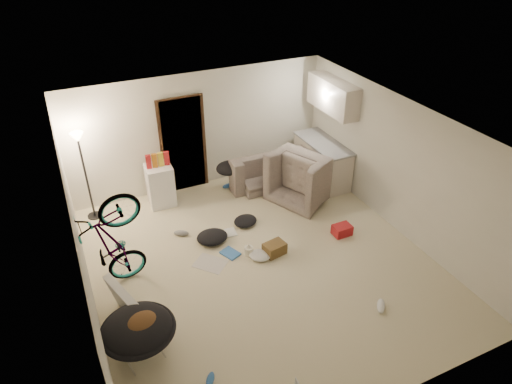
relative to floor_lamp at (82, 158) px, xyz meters
name	(u,v)px	position (x,y,z in m)	size (l,w,h in m)	color
floor	(261,263)	(2.40, -2.65, -1.32)	(5.50, 6.00, 0.02)	beige
ceiling	(263,129)	(2.40, -2.65, 1.20)	(5.50, 6.00, 0.02)	white
wall_back	(200,130)	(2.40, 0.36, -0.06)	(5.50, 0.02, 2.50)	silver
wall_front	(383,341)	(2.40, -5.66, -0.06)	(5.50, 0.02, 2.50)	silver
wall_left	(80,249)	(-0.36, -2.65, -0.06)	(0.02, 6.00, 2.50)	silver
wall_right	(400,167)	(5.16, -2.65, -0.06)	(0.02, 6.00, 2.50)	silver
doorway	(183,145)	(2.00, 0.32, -0.29)	(0.85, 0.10, 2.04)	black
door_trim	(183,145)	(2.00, 0.29, -0.29)	(0.97, 0.04, 2.10)	#372213
floor_lamp	(82,158)	(0.00, 0.00, 0.00)	(0.28, 0.28, 1.81)	black
kitchen_counter	(322,162)	(4.83, -0.65, -0.87)	(0.60, 1.50, 0.88)	beige
counter_top	(323,143)	(4.83, -0.65, -0.41)	(0.64, 1.54, 0.04)	gray
kitchen_uppers	(333,96)	(4.96, -0.65, 0.64)	(0.38, 1.40, 0.65)	beige
sofa	(269,169)	(3.76, -0.20, -1.02)	(1.94, 0.76, 0.57)	#333A33
armchair	(308,178)	(4.25, -1.05, -0.92)	(1.20, 1.05, 0.78)	#333A33
bicycle	(117,263)	(0.10, -2.21, -0.83)	(0.63, 1.82, 0.96)	black
mini_fridge	(160,185)	(1.34, -0.10, -0.87)	(0.51, 0.51, 0.87)	white
snack_box_0	(149,162)	(1.17, -0.10, -0.31)	(0.10, 0.07, 0.30)	#AA191D
snack_box_1	(155,161)	(1.29, -0.10, -0.31)	(0.10, 0.07, 0.30)	#C36F18
snack_box_2	(161,160)	(1.41, -0.10, -0.31)	(0.10, 0.07, 0.30)	yellow
snack_box_3	(167,159)	(1.53, -0.10, -0.31)	(0.10, 0.07, 0.30)	#AA191D
saucer_chair	(139,334)	(0.10, -3.70, -0.89)	(1.00, 1.00, 0.71)	silver
hoodie	(141,324)	(0.15, -3.73, -0.68)	(0.48, 0.40, 0.22)	#4F321B
sofa_drape	(229,168)	(2.81, -0.20, -0.77)	(0.56, 0.46, 0.28)	black
tv_box	(130,307)	(0.10, -3.06, -0.98)	(0.12, 0.99, 0.65)	silver
drink_case_a	(275,249)	(2.72, -2.52, -1.20)	(0.37, 0.27, 0.21)	brown
drink_case_b	(342,230)	(4.11, -2.56, -1.21)	(0.34, 0.25, 0.19)	#AA191D
juicer	(249,250)	(2.29, -2.36, -1.21)	(0.16, 0.16, 0.23)	silver
newspaper	(210,263)	(1.59, -2.30, -1.30)	(0.40, 0.53, 0.01)	#BDB6AE
book_blue	(230,253)	(2.00, -2.21, -1.29)	(0.24, 0.32, 0.03)	#3267B5
book_white	(231,232)	(2.24, -1.65, -1.29)	(0.20, 0.26, 0.02)	silver
shoe_0	(228,186)	(2.81, -0.10, -1.26)	(0.26, 0.11, 0.10)	#3267B5
shoe_1	(181,233)	(1.37, -1.32, -1.25)	(0.28, 0.11, 0.10)	slate
shoe_2	(210,380)	(0.79, -4.48, -1.26)	(0.24, 0.10, 0.09)	#3267B5
shoe_4	(381,306)	(3.59, -4.38, -1.25)	(0.30, 0.12, 0.11)	white
clothes_lump_a	(212,237)	(1.84, -1.73, -1.22)	(0.57, 0.49, 0.18)	black
clothes_lump_b	(245,221)	(2.61, -1.50, -1.24)	(0.46, 0.40, 0.14)	black
clothes_lump_c	(260,255)	(2.43, -2.53, -1.25)	(0.38, 0.32, 0.12)	silver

